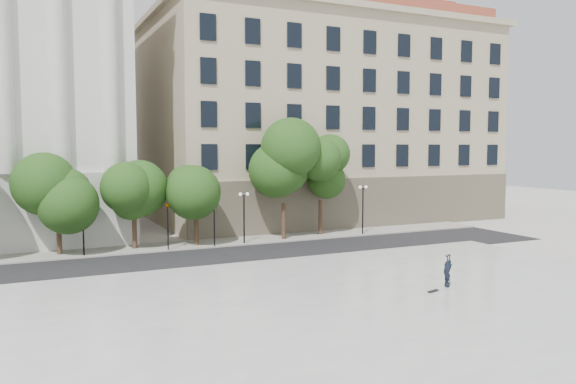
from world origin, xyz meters
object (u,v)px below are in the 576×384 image
person_lying (447,283)px  skateboard (433,291)px  traffic_light_west (167,202)px  traffic_light_east (214,202)px

person_lying → skateboard: bearing=176.0°
traffic_light_west → traffic_light_east: traffic_light_west is taller
person_lying → skateboard: person_lying is taller
traffic_light_west → person_lying: size_ratio=2.45×
traffic_light_west → skateboard: (9.23, -19.60, -3.29)m
person_lying → skateboard: (-1.31, -0.46, -0.20)m
traffic_light_west → skateboard: bearing=-64.8°
traffic_light_west → traffic_light_east: size_ratio=1.04×
skateboard → traffic_light_west: bearing=98.8°
person_lying → skateboard: size_ratio=2.37×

